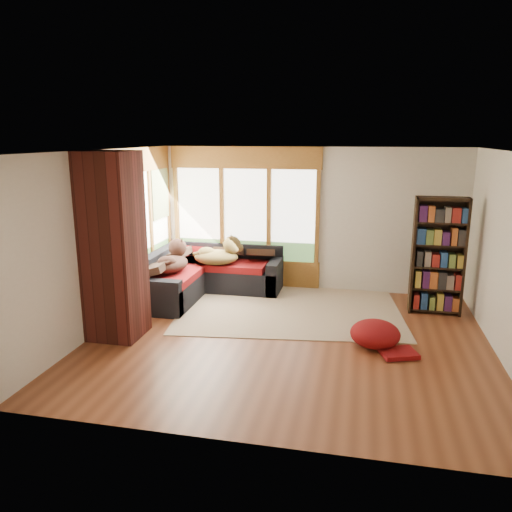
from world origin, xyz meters
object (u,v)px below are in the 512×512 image
at_px(brick_chimney, 113,247).
at_px(pouf, 375,333).
at_px(dog_brindle, 173,258).
at_px(bookshelf, 438,256).
at_px(area_rug, 290,307).
at_px(dog_tan, 220,252).
at_px(sectional_sofa, 195,278).

relative_size(brick_chimney, pouf, 3.87).
bearing_deg(brick_chimney, dog_brindle, 82.49).
distance_m(bookshelf, pouf, 1.97).
height_order(area_rug, pouf, pouf).
height_order(pouf, dog_tan, dog_tan).
height_order(sectional_sofa, bookshelf, bookshelf).
bearing_deg(pouf, dog_brindle, 159.40).
bearing_deg(dog_brindle, bookshelf, -83.83).
xyz_separation_m(brick_chimney, dog_tan, (0.88, 2.20, -0.53)).
distance_m(bookshelf, dog_tan, 3.67).
relative_size(sectional_sofa, pouf, 3.28).
bearing_deg(pouf, dog_tan, 145.71).
xyz_separation_m(sectional_sofa, area_rug, (1.78, -0.39, -0.30)).
xyz_separation_m(brick_chimney, pouf, (3.59, 0.35, -1.11)).
xyz_separation_m(bookshelf, pouf, (-0.95, -1.55, -0.74)).
xyz_separation_m(sectional_sofa, dog_brindle, (-0.23, -0.42, 0.46)).
relative_size(brick_chimney, bookshelf, 1.39).
bearing_deg(area_rug, dog_tan, 158.28).
relative_size(bookshelf, dog_brindle, 2.22).
bearing_deg(brick_chimney, bookshelf, 22.81).
bearing_deg(brick_chimney, sectional_sofa, 77.71).
bearing_deg(dog_brindle, area_rug, -86.49).
height_order(brick_chimney, sectional_sofa, brick_chimney).
distance_m(area_rug, bookshelf, 2.50).
distance_m(sectional_sofa, area_rug, 1.85).
relative_size(sectional_sofa, area_rug, 0.62).
relative_size(sectional_sofa, dog_brindle, 2.61).
height_order(brick_chimney, dog_brindle, brick_chimney).
bearing_deg(sectional_sofa, brick_chimney, -97.66).
bearing_deg(area_rug, brick_chimney, -143.30).
height_order(bookshelf, pouf, bookshelf).
distance_m(dog_tan, dog_brindle, 0.88).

